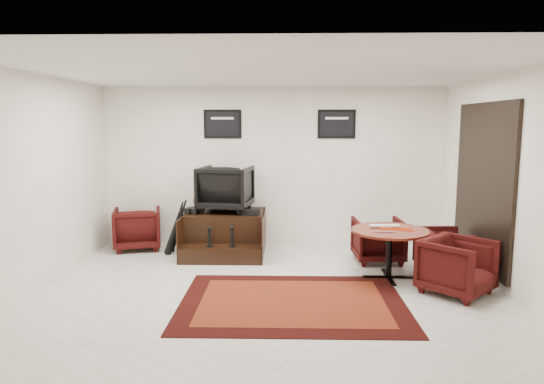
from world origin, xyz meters
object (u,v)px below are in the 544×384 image
(shine_chair, at_px, (226,186))
(meeting_table, at_px, (390,236))
(table_chair_back, at_px, (378,238))
(table_chair_window, at_px, (444,248))
(table_chair_corner, at_px, (458,264))
(shine_podium, at_px, (225,234))
(armchair_side, at_px, (137,226))

(shine_chair, height_order, meeting_table, shine_chair)
(shine_chair, distance_m, table_chair_back, 2.65)
(table_chair_window, height_order, table_chair_corner, table_chair_corner)
(shine_podium, relative_size, table_chair_corner, 1.72)
(table_chair_back, height_order, table_chair_corner, table_chair_corner)
(table_chair_back, bearing_deg, armchair_side, -12.49)
(shine_podium, xyz_separation_m, table_chair_back, (2.47, -0.49, 0.06))
(shine_chair, distance_m, meeting_table, 2.91)
(table_chair_back, xyz_separation_m, table_chair_corner, (0.72, -1.46, 0.02))
(armchair_side, xyz_separation_m, table_chair_back, (4.02, -0.68, -0.02))
(shine_podium, xyz_separation_m, table_chair_window, (3.33, -1.00, 0.04))
(armchair_side, relative_size, table_chair_window, 1.13)
(table_chair_window, xyz_separation_m, table_chair_corner, (-0.14, -0.95, 0.05))
(table_chair_back, relative_size, table_chair_corner, 0.95)
(armchair_side, relative_size, meeting_table, 0.74)
(shine_podium, distance_m, shine_chair, 0.81)
(shine_chair, height_order, table_chair_back, shine_chair)
(table_chair_corner, bearing_deg, shine_podium, 104.20)
(shine_chair, xyz_separation_m, table_chair_window, (3.33, -1.14, -0.76))
(meeting_table, xyz_separation_m, table_chair_back, (0.01, 0.85, -0.23))
(shine_podium, distance_m, meeting_table, 2.82)
(table_chair_back, bearing_deg, table_chair_corner, 113.41)
(table_chair_back, distance_m, table_chair_corner, 1.63)
(armchair_side, bearing_deg, table_chair_back, 156.17)
(table_chair_corner, bearing_deg, table_chair_back, 71.93)
(shine_chair, distance_m, table_chair_corner, 3.88)
(shine_podium, xyz_separation_m, armchair_side, (-1.55, 0.19, 0.08))
(meeting_table, height_order, table_chair_back, table_chair_back)
(table_chair_corner, bearing_deg, shine_chair, 102.40)
(shine_podium, height_order, table_chair_corner, table_chair_corner)
(shine_podium, relative_size, meeting_table, 1.28)
(shine_chair, height_order, table_chair_corner, shine_chair)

